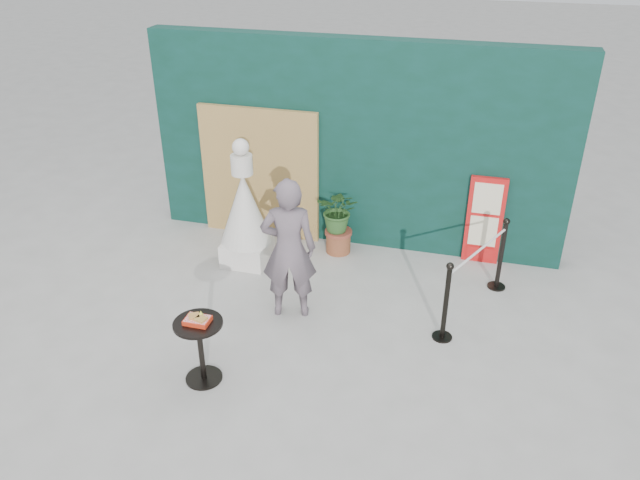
# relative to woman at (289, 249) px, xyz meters

# --- Properties ---
(ground) EXTENTS (60.00, 60.00, 0.00)m
(ground) POSITION_rel_woman_xyz_m (0.34, -1.04, -0.91)
(ground) COLOR #ADAAA5
(ground) RESTS_ON ground
(back_wall) EXTENTS (6.00, 0.30, 3.00)m
(back_wall) POSITION_rel_woman_xyz_m (0.34, 2.11, 0.59)
(back_wall) COLOR black
(back_wall) RESTS_ON ground
(bamboo_fence) EXTENTS (1.80, 0.08, 2.00)m
(bamboo_fence) POSITION_rel_woman_xyz_m (-1.06, 1.90, 0.09)
(bamboo_fence) COLOR tan
(bamboo_fence) RESTS_ON ground
(woman) EXTENTS (0.76, 0.59, 1.83)m
(woman) POSITION_rel_woman_xyz_m (0.00, 0.00, 0.00)
(woman) COLOR #64555E
(woman) RESTS_ON ground
(menu_board) EXTENTS (0.50, 0.07, 1.30)m
(menu_board) POSITION_rel_woman_xyz_m (2.24, 1.92, -0.26)
(menu_board) COLOR red
(menu_board) RESTS_ON ground
(statue) EXTENTS (0.72, 0.72, 1.85)m
(statue) POSITION_rel_woman_xyz_m (-0.97, 1.05, -0.16)
(statue) COLOR silver
(statue) RESTS_ON ground
(cafe_table) EXTENTS (0.52, 0.52, 0.75)m
(cafe_table) POSITION_rel_woman_xyz_m (-0.53, -1.43, -0.41)
(cafe_table) COLOR black
(cafe_table) RESTS_ON ground
(food_basket) EXTENTS (0.26, 0.19, 0.11)m
(food_basket) POSITION_rel_woman_xyz_m (-0.53, -1.43, -0.13)
(food_basket) COLOR red
(food_basket) RESTS_ON cafe_table
(planter) EXTENTS (0.59, 0.51, 1.00)m
(planter) POSITION_rel_woman_xyz_m (0.22, 1.66, -0.33)
(planter) COLOR brown
(planter) RESTS_ON ground
(stanchion_barrier) EXTENTS (0.84, 1.54, 1.03)m
(stanchion_barrier) POSITION_rel_woman_xyz_m (2.20, 0.62, -0.42)
(stanchion_barrier) COLOR black
(stanchion_barrier) RESTS_ON ground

